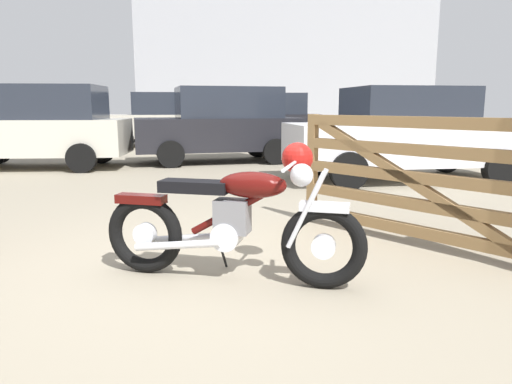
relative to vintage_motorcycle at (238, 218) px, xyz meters
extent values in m
plane|color=gray|center=(-0.29, 0.25, -0.49)|extent=(80.00, 80.00, 0.00)
torus|color=black|center=(0.62, -0.24, -0.17)|extent=(0.64, 0.31, 0.64)
cylinder|color=silver|center=(0.62, -0.24, -0.17)|extent=(0.20, 0.13, 0.18)
torus|color=black|center=(-0.74, 0.23, -0.17)|extent=(0.64, 0.31, 0.64)
cylinder|color=silver|center=(-0.74, 0.23, -0.17)|extent=(0.20, 0.13, 0.18)
cube|color=silver|center=(0.62, -0.24, 0.13)|extent=(0.38, 0.24, 0.06)
cube|color=#4C0C0A|center=(-0.76, 0.24, 0.12)|extent=(0.42, 0.25, 0.07)
cylinder|color=silver|center=(0.53, -0.13, 0.11)|extent=(0.28, 0.13, 0.58)
cylinder|color=silver|center=(0.48, -0.27, 0.11)|extent=(0.28, 0.13, 0.58)
sphere|color=silver|center=(0.46, -0.19, 0.35)|extent=(0.17, 0.17, 0.17)
cylinder|color=silver|center=(0.38, -0.16, 0.42)|extent=(0.23, 0.59, 0.03)
sphere|color=#B21914|center=(0.48, 0.12, 0.44)|extent=(0.25, 0.25, 0.25)
cylinder|color=#4C0C0A|center=(0.00, -0.03, 0.09)|extent=(0.73, 0.30, 0.47)
ellipsoid|color=#4C0C0A|center=(0.11, -0.07, 0.27)|extent=(0.56, 0.38, 0.20)
cube|color=black|center=(-0.32, 0.09, 0.24)|extent=(0.58, 0.37, 0.09)
cube|color=slate|center=(-0.04, -0.01, 0.02)|extent=(0.30, 0.26, 0.26)
cylinder|color=silver|center=(-0.08, 0.00, -0.13)|extent=(0.27, 0.26, 0.22)
cylinder|color=silver|center=(-0.40, 0.22, -0.21)|extent=(0.68, 0.29, 0.14)
cylinder|color=silver|center=(-0.47, 0.03, -0.21)|extent=(0.68, 0.29, 0.14)
cylinder|color=black|center=(-0.12, 0.19, -0.33)|extent=(0.10, 0.23, 0.33)
cube|color=olive|center=(0.96, 1.79, 0.16)|extent=(0.12, 0.13, 1.20)
cube|color=olive|center=(1.69, 0.83, -0.34)|extent=(1.52, 1.96, 0.11)
cube|color=olive|center=(1.69, 0.83, -0.08)|extent=(1.52, 1.96, 0.11)
cube|color=olive|center=(1.69, 0.83, 0.18)|extent=(1.52, 1.96, 0.11)
cube|color=olive|center=(1.69, 0.83, 0.44)|extent=(1.52, 1.96, 0.11)
cube|color=olive|center=(1.69, 0.83, 0.70)|extent=(1.52, 1.96, 0.11)
cube|color=olive|center=(1.69, 0.83, 0.16)|extent=(1.39, 1.80, 1.08)
cylinder|color=black|center=(4.59, 5.74, -0.18)|extent=(0.63, 0.24, 0.62)
cylinder|color=black|center=(4.70, 4.02, -0.18)|extent=(0.63, 0.24, 0.62)
cylinder|color=black|center=(1.90, 5.57, -0.18)|extent=(0.63, 0.24, 0.62)
cylinder|color=black|center=(2.00, 3.85, -0.18)|extent=(0.63, 0.24, 0.62)
cube|color=silver|center=(3.30, 4.79, 0.18)|extent=(4.30, 1.97, 0.72)
cube|color=#232833|center=(3.30, 4.79, 0.86)|extent=(2.09, 1.68, 0.64)
cylinder|color=black|center=(-1.08, 6.97, -0.19)|extent=(0.62, 0.28, 0.60)
cylinder|color=black|center=(-1.34, 8.59, -0.19)|extent=(0.62, 0.28, 0.60)
cylinder|color=black|center=(1.29, 7.35, -0.19)|extent=(0.62, 0.28, 0.60)
cylinder|color=black|center=(1.03, 8.97, -0.19)|extent=(0.62, 0.28, 0.60)
cube|color=black|center=(-0.03, 7.97, 0.19)|extent=(4.11, 2.24, 0.76)
cube|color=#232833|center=(0.22, 8.01, 0.93)|extent=(2.61, 1.88, 0.72)
cylinder|color=black|center=(-5.88, 12.11, -0.17)|extent=(0.65, 0.25, 0.64)
cylinder|color=black|center=(-6.01, 13.86, -0.17)|extent=(0.65, 0.25, 0.64)
cylinder|color=black|center=(-2.96, 11.93, -0.19)|extent=(0.61, 0.24, 0.60)
cylinder|color=black|center=(-3.10, 13.57, -0.19)|extent=(0.61, 0.24, 0.60)
cylinder|color=black|center=(-0.57, 12.15, -0.19)|extent=(0.61, 0.24, 0.60)
cylinder|color=black|center=(-0.71, 13.78, -0.19)|extent=(0.61, 0.24, 0.60)
cube|color=beige|center=(-1.83, 12.86, 0.19)|extent=(4.03, 1.98, 0.76)
cube|color=#232833|center=(-1.58, 12.88, 0.93)|extent=(2.53, 1.73, 0.72)
cylinder|color=black|center=(-2.83, 6.34, -0.19)|extent=(0.60, 0.20, 0.60)
cylinder|color=black|center=(-2.79, 7.98, -0.19)|extent=(0.60, 0.20, 0.60)
cube|color=beige|center=(-4.01, 7.19, 0.19)|extent=(3.94, 1.73, 0.76)
cube|color=#232833|center=(-3.76, 7.18, 0.93)|extent=(2.43, 1.58, 0.72)
cylinder|color=black|center=(0.40, 12.57, -0.19)|extent=(0.61, 0.24, 0.60)
cylinder|color=black|center=(0.55, 14.20, -0.19)|extent=(0.61, 0.24, 0.60)
cylinder|color=black|center=(2.79, 12.35, -0.19)|extent=(0.61, 0.24, 0.60)
cylinder|color=black|center=(2.94, 13.99, -0.19)|extent=(0.61, 0.24, 0.60)
cube|color=black|center=(1.67, 13.28, 0.19)|extent=(4.03, 1.98, 0.76)
cube|color=#232833|center=(1.92, 13.25, 0.93)|extent=(2.53, 1.73, 0.72)
cube|color=#9EA0A8|center=(4.03, 29.23, 4.89)|extent=(18.28, 12.59, 10.76)
camera|label=1|loc=(-0.19, -3.55, 0.85)|focal=33.29mm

